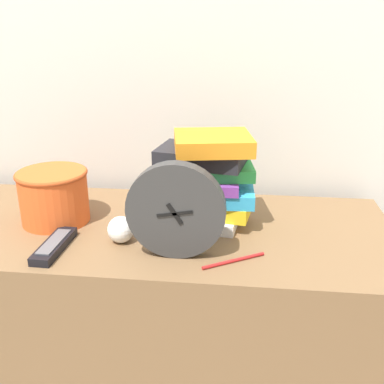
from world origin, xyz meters
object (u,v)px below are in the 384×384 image
Objects in this scene: tv_remote at (54,245)px; pen at (234,261)px; crumpled_paper_ball at (121,229)px; basket at (54,195)px; book_stack at (207,178)px; desk_clock at (176,211)px.

tv_remote is 0.43m from pen.
pen is (0.28, -0.07, -0.03)m from crumpled_paper_ball.
basket is 2.86× the size of crumpled_paper_ball.
crumpled_paper_ball is at bearing -146.95° from book_stack.
desk_clock is 0.31m from tv_remote.
desk_clock reaches higher than pen.
book_stack is (0.06, 0.19, 0.01)m from desk_clock.
book_stack is 0.42m from tv_remote.
crumpled_paper_ball is (0.15, 0.06, 0.02)m from tv_remote.
crumpled_paper_ball is (0.21, -0.10, -0.04)m from basket.
crumpled_paper_ball reaches higher than pen.
basket is at bearing 110.45° from tv_remote.
book_stack is 1.87× the size of pen.
desk_clock is 0.39m from basket.
book_stack reaches higher than desk_clock.
pen is (0.08, -0.20, -0.12)m from book_stack.
book_stack is 0.41m from basket.
desk_clock reaches higher than tv_remote.
pen is (0.49, -0.17, -0.07)m from basket.
pen is (0.43, -0.01, -0.01)m from tv_remote.
book_stack is 3.98× the size of crumpled_paper_ball.
crumpled_paper_ball is 0.47× the size of pen.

